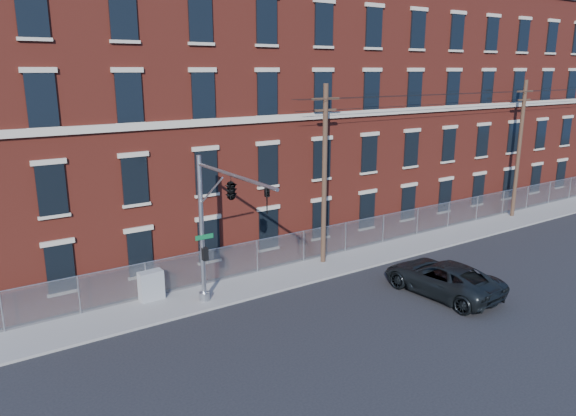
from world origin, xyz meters
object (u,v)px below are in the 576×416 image
Objects in this scene: utility_pole_near at (324,172)px; pickup_truck at (442,278)px; traffic_signal_mast at (224,203)px; utility_cabinet at (151,285)px.

utility_pole_near reaches higher than pickup_truck.
traffic_signal_mast reaches higher than utility_cabinet.
traffic_signal_mast is at bearing -63.59° from utility_cabinet.
utility_pole_near is 8.40m from pickup_truck.
utility_pole_near is 11.03m from utility_cabinet.
pickup_truck is at bearing -71.72° from utility_pole_near.
traffic_signal_mast is 8.70m from utility_pole_near.
pickup_truck is (10.22, -3.32, -4.55)m from traffic_signal_mast.
pickup_truck is (2.23, -6.74, -4.50)m from utility_pole_near.
traffic_signal_mast is 0.70× the size of utility_pole_near.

